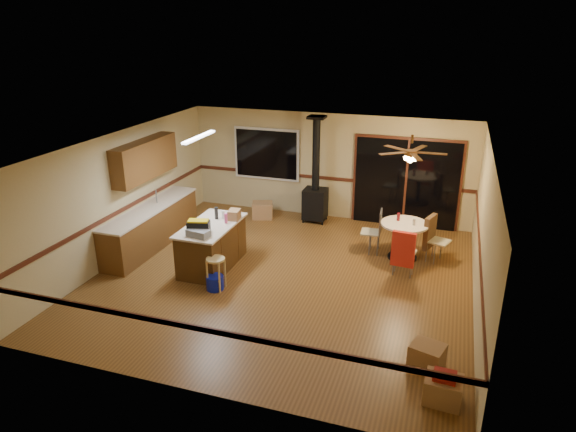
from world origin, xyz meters
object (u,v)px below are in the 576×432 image
at_px(toolbox_black, 199,227).
at_px(chair_right, 431,233).
at_px(kitchen_island, 212,245).
at_px(bar_stool, 216,274).
at_px(box_under_window, 262,210).
at_px(box_corner_a, 443,390).
at_px(toolbox_grey, 198,233).
at_px(chair_near, 403,249).
at_px(dining_table, 404,234).
at_px(wood_stove, 315,193).
at_px(blue_bucket, 215,283).
at_px(box_corner_b, 427,356).
at_px(chair_left, 376,227).

bearing_deg(toolbox_black, chair_right, 27.21).
xyz_separation_m(kitchen_island, bar_stool, (0.49, -0.84, -0.14)).
bearing_deg(box_under_window, box_corner_a, -50.22).
distance_m(toolbox_grey, chair_near, 3.88).
bearing_deg(box_corner_a, chair_near, 105.05).
bearing_deg(toolbox_grey, dining_table, 31.49).
xyz_separation_m(bar_stool, box_under_window, (-0.50, 3.70, -0.11)).
xyz_separation_m(wood_stove, toolbox_black, (-1.33, -3.50, 0.29)).
relative_size(toolbox_black, chair_right, 0.60).
distance_m(blue_bucket, chair_near, 3.60).
distance_m(toolbox_grey, bar_stool, 0.82).
bearing_deg(box_corner_b, box_corner_a, -69.43).
relative_size(kitchen_island, chair_left, 3.26).
relative_size(toolbox_grey, bar_stool, 0.68).
bearing_deg(blue_bucket, box_corner_a, -23.61).
relative_size(kitchen_island, box_corner_a, 3.57).
bearing_deg(chair_right, chair_left, -179.94).
height_order(wood_stove, chair_near, wood_stove).
xyz_separation_m(chair_near, box_corner_b, (0.66, -2.70, -0.41)).
relative_size(chair_near, box_under_window, 1.40).
xyz_separation_m(box_corner_a, box_corner_b, (-0.25, 0.66, 0.00)).
bearing_deg(blue_bucket, chair_near, 25.82).
relative_size(wood_stove, box_under_window, 5.03).
bearing_deg(bar_stool, box_under_window, 97.67).
distance_m(kitchen_island, box_corner_b, 4.78).
xyz_separation_m(wood_stove, blue_bucket, (-0.84, -3.91, -0.60)).
xyz_separation_m(kitchen_island, dining_table, (3.60, 1.58, 0.08)).
height_order(dining_table, chair_near, chair_near).
relative_size(chair_near, box_corner_a, 1.49).
height_order(dining_table, box_under_window, dining_table).
relative_size(kitchen_island, wood_stove, 0.67).
bearing_deg(box_corner_b, dining_table, 101.64).
bearing_deg(chair_left, toolbox_grey, -142.32).
xyz_separation_m(bar_stool, dining_table, (3.11, 2.42, 0.22)).
relative_size(bar_stool, box_under_window, 1.24).
bearing_deg(kitchen_island, chair_left, 29.29).
distance_m(chair_left, chair_near, 1.20).
relative_size(box_under_window, box_corner_b, 1.11).
bearing_deg(box_corner_b, chair_near, 103.66).
relative_size(toolbox_black, dining_table, 0.43).
height_order(blue_bucket, box_corner_a, box_corner_a).
bearing_deg(chair_right, toolbox_black, -152.79).
bearing_deg(chair_right, bar_stool, -145.24).
height_order(box_under_window, box_corner_a, box_under_window).
bearing_deg(chair_left, box_corner_a, -70.04).
bearing_deg(bar_stool, wood_stove, 78.17).
xyz_separation_m(chair_right, box_corner_b, (0.21, -3.69, -0.41)).
height_order(kitchen_island, toolbox_black, toolbox_black).
height_order(toolbox_grey, chair_right, toolbox_grey).
relative_size(blue_bucket, box_under_window, 0.64).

